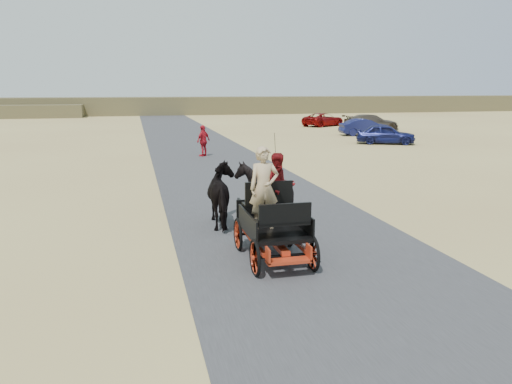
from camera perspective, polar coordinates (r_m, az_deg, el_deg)
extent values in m
plane|color=tan|center=(11.23, 6.99, -7.75)|extent=(140.00, 140.00, 0.00)
cube|color=#38383A|center=(11.23, 6.99, -7.73)|extent=(6.00, 140.00, 0.01)
cube|color=brown|center=(72.02, -10.83, 9.65)|extent=(140.00, 6.00, 2.40)
imported|color=black|center=(13.72, -3.62, -0.38)|extent=(0.91, 2.01, 1.70)
imported|color=black|center=(13.95, 0.83, -0.15)|extent=(1.37, 1.54, 1.70)
imported|color=tan|center=(10.82, 0.92, 0.48)|extent=(0.66, 0.43, 1.80)
imported|color=#660C0F|center=(11.49, 2.64, 0.58)|extent=(0.77, 0.60, 1.58)
imported|color=red|center=(27.79, -6.03, 5.84)|extent=(1.02, 1.00, 1.73)
imported|color=navy|center=(34.91, 14.60, 6.41)|extent=(4.17, 3.00, 1.32)
imported|color=navy|center=(40.82, 12.34, 7.26)|extent=(4.07, 1.73, 1.31)
imported|color=brown|center=(45.37, 13.03, 7.74)|extent=(4.91, 2.01, 1.42)
imported|color=maroon|center=(49.91, 7.70, 8.20)|extent=(5.02, 4.12, 1.27)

